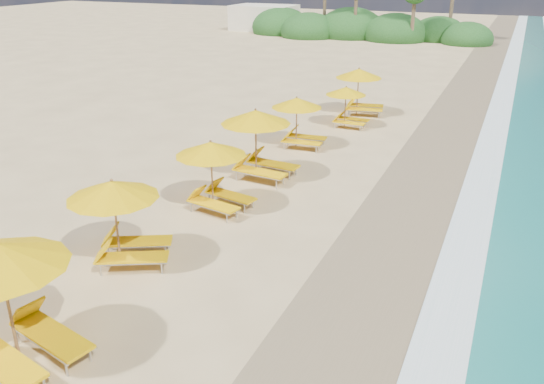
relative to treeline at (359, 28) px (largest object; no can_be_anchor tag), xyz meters
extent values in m
plane|color=tan|center=(9.94, -45.51, -1.00)|extent=(160.00, 160.00, 0.00)
cube|color=#826A4D|center=(13.94, -45.51, -0.99)|extent=(4.00, 160.00, 0.01)
cube|color=white|center=(15.44, -45.51, -0.97)|extent=(1.20, 160.00, 0.01)
cylinder|color=olive|center=(7.56, -53.03, 0.29)|extent=(0.06, 0.06, 2.57)
cylinder|color=olive|center=(7.02, -49.01, 0.16)|extent=(0.06, 0.06, 2.31)
cone|color=#E6AF04|center=(7.02, -49.01, 1.11)|extent=(3.19, 3.19, 0.46)
sphere|color=olive|center=(7.02, -49.01, 1.37)|extent=(0.08, 0.08, 0.08)
cylinder|color=olive|center=(7.53, -44.83, 0.11)|extent=(0.06, 0.06, 2.21)
cone|color=#E6AF04|center=(7.53, -44.83, 1.03)|extent=(2.67, 2.67, 0.44)
sphere|color=olive|center=(7.53, -44.83, 1.28)|extent=(0.08, 0.08, 0.08)
cylinder|color=olive|center=(7.59, -41.64, 0.26)|extent=(0.06, 0.06, 2.50)
cone|color=#E6AF04|center=(7.59, -41.64, 1.29)|extent=(2.80, 2.80, 0.50)
sphere|color=olive|center=(7.59, -41.64, 1.57)|extent=(0.09, 0.09, 0.09)
cylinder|color=olive|center=(7.61, -37.59, 0.06)|extent=(0.05, 0.05, 2.12)
cone|color=#E6AF04|center=(7.61, -37.59, 0.94)|extent=(2.33, 2.33, 0.43)
sphere|color=olive|center=(7.61, -37.59, 1.18)|extent=(0.08, 0.08, 0.08)
cylinder|color=olive|center=(8.62, -33.65, -0.04)|extent=(0.05, 0.05, 1.91)
cone|color=#E6AF04|center=(8.62, -33.65, 0.75)|extent=(2.02, 2.02, 0.38)
sphere|color=olive|center=(8.62, -33.65, 0.96)|extent=(0.07, 0.07, 0.07)
cylinder|color=olive|center=(8.50, -31.06, 0.17)|extent=(0.06, 0.06, 2.34)
cone|color=#E6AF04|center=(8.50, -31.06, 1.14)|extent=(2.79, 2.79, 0.47)
sphere|color=olive|center=(8.50, -31.06, 1.40)|extent=(0.08, 0.08, 0.08)
ellipsoid|color=#163D14|center=(3.94, -0.51, -0.37)|extent=(6.40, 6.40, 4.16)
ellipsoid|color=#163D14|center=(-1.06, 0.49, -0.29)|extent=(7.20, 7.20, 4.68)
ellipsoid|color=#163D14|center=(-5.06, -1.51, -0.41)|extent=(6.00, 6.00, 3.90)
ellipsoid|color=#163D14|center=(7.94, 1.49, -0.45)|extent=(5.60, 5.60, 3.64)
ellipsoid|color=#163D14|center=(-9.06, 0.49, -0.35)|extent=(6.60, 6.60, 4.29)
ellipsoid|color=#163D14|center=(10.94, -0.51, -0.51)|extent=(5.00, 5.00, 3.25)
cylinder|color=brown|center=(5.94, -2.51, 1.50)|extent=(0.36, 0.36, 5.00)
cylinder|color=brown|center=(-0.06, -1.51, 1.80)|extent=(0.36, 0.36, 5.60)
cylinder|color=brown|center=(-4.06, 0.49, 2.10)|extent=(0.36, 0.36, 6.20)
cylinder|color=brown|center=(8.94, 1.49, 2.40)|extent=(0.36, 0.36, 6.80)
cube|color=beige|center=(-12.06, 2.49, 0.40)|extent=(7.00, 5.00, 2.80)
camera|label=1|loc=(16.07, -59.51, 6.51)|focal=37.07mm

